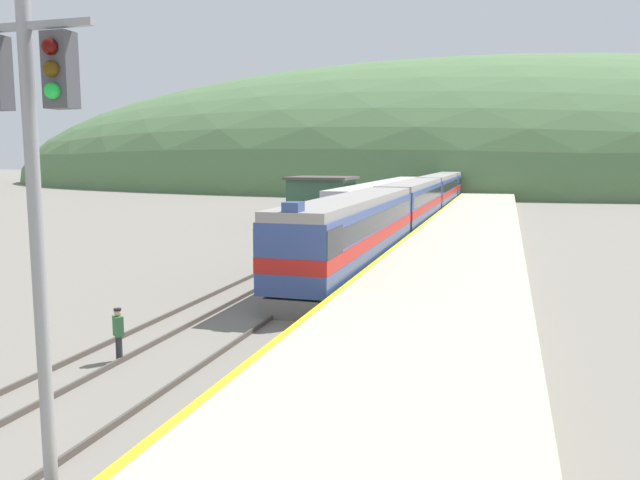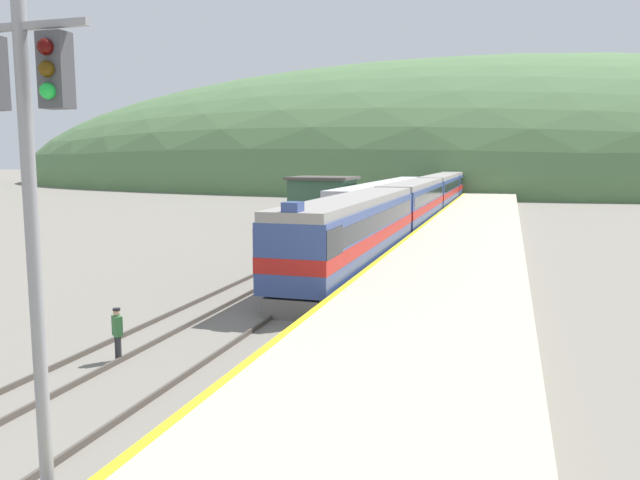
{
  "view_description": "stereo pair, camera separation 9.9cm",
  "coord_description": "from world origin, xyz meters",
  "views": [
    {
      "loc": [
        7.47,
        -4.43,
        5.98
      ],
      "look_at": [
        -0.34,
        21.65,
        2.36
      ],
      "focal_mm": 35.0,
      "sensor_mm": 36.0,
      "label": 1
    },
    {
      "loc": [
        7.56,
        -4.4,
        5.98
      ],
      "look_at": [
        -0.34,
        21.65,
        2.36
      ],
      "focal_mm": 35.0,
      "sensor_mm": 36.0,
      "label": 2
    }
  ],
  "objects": [
    {
      "name": "siding_train",
      "position": [
        -3.89,
        55.79,
        1.86
      ],
      "size": [
        2.9,
        35.16,
        3.59
      ],
      "color": "black",
      "rests_on": "ground"
    },
    {
      "name": "platform",
      "position": [
        5.02,
        50.0,
        0.55
      ],
      "size": [
        6.87,
        140.0,
        1.11
      ],
      "color": "#B2A893",
      "rests_on": "ground"
    },
    {
      "name": "carriage_third",
      "position": [
        0.0,
        67.68,
        2.18
      ],
      "size": [
        2.85,
        19.47,
        4.0
      ],
      "color": "black",
      "rests_on": "ground"
    },
    {
      "name": "distant_hills",
      "position": [
        0.0,
        132.56,
        0.0
      ],
      "size": [
        217.73,
        97.98,
        52.1
      ],
      "color": "#517547",
      "rests_on": "ground"
    },
    {
      "name": "station_shed",
      "position": [
        -8.14,
        48.29,
        2.18
      ],
      "size": [
        5.51,
        5.33,
        4.3
      ],
      "color": "#385B42",
      "rests_on": "ground"
    },
    {
      "name": "track_main",
      "position": [
        0.0,
        70.0,
        0.08
      ],
      "size": [
        1.52,
        180.0,
        0.16
      ],
      "color": "#4C443D",
      "rests_on": "ground"
    },
    {
      "name": "signal_mast_main",
      "position": [
        1.07,
        2.84,
        5.69
      ],
      "size": [
        2.2,
        0.42,
        8.65
      ],
      "color": "gray",
      "rests_on": "ground"
    },
    {
      "name": "track_siding",
      "position": [
        -3.89,
        70.0,
        0.08
      ],
      "size": [
        1.52,
        180.0,
        0.16
      ],
      "color": "#4C443D",
      "rests_on": "ground"
    },
    {
      "name": "track_worker",
      "position": [
        -3.3,
        10.89,
        0.9
      ],
      "size": [
        0.42,
        0.39,
        1.6
      ],
      "color": "#2D2D33",
      "rests_on": "ground"
    },
    {
      "name": "carriage_fourth",
      "position": [
        0.0,
        88.04,
        2.18
      ],
      "size": [
        2.85,
        19.47,
        4.0
      ],
      "color": "black",
      "rests_on": "ground"
    },
    {
      "name": "carriage_second",
      "position": [
        0.0,
        47.33,
        2.18
      ],
      "size": [
        2.85,
        19.47,
        4.0
      ],
      "color": "black",
      "rests_on": "ground"
    },
    {
      "name": "carriage_fifth",
      "position": [
        0.0,
        108.39,
        2.18
      ],
      "size": [
        2.85,
        19.47,
        4.0
      ],
      "color": "black",
      "rests_on": "ground"
    },
    {
      "name": "express_train_lead_car",
      "position": [
        0.0,
        26.44,
        2.19
      ],
      "size": [
        2.86,
        20.08,
        4.36
      ],
      "color": "black",
      "rests_on": "ground"
    }
  ]
}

